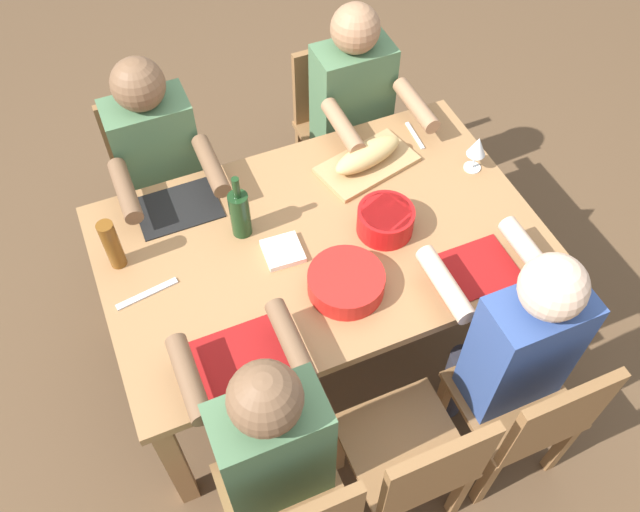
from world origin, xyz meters
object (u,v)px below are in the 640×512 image
object	(u,v)px
diner_far_right	(356,110)
chair_near_center	(416,463)
chair_near_right	(529,414)
diner_far_left	(161,166)
bread_loaf	(368,155)
dining_table	(320,252)
cutting_board	(367,164)
chair_far_right	(338,120)
diner_near_left	(269,441)
diner_near_right	(514,342)
wine_bottle	(240,213)
serving_bowl_pasta	(386,219)
napkin_stack	(283,251)
wine_glass	(477,148)
chair_far_left	(159,172)
serving_bowl_fruit	(346,281)
beer_bottle	(112,245)

from	to	relation	value
diner_far_right	chair_near_center	size ratio (longest dim) A/B	1.41
chair_near_right	diner_far_left	size ratio (longest dim) A/B	0.71
bread_loaf	dining_table	bearing A→B (deg)	-140.01
dining_table	cutting_board	world-z (taller)	cutting_board
chair_far_right	chair_near_right	world-z (taller)	same
diner_near_left	diner_near_right	world-z (taller)	same
wine_bottle	cutting_board	bearing A→B (deg)	12.21
wine_bottle	serving_bowl_pasta	bearing A→B (deg)	-21.94
diner_far_right	napkin_stack	size ratio (longest dim) A/B	8.57
chair_near_center	napkin_stack	xyz separation A→B (m)	(-0.15, 0.83, 0.27)
diner_near_right	wine_bottle	xyz separation A→B (m)	(-0.71, 0.80, 0.15)
dining_table	cutting_board	distance (m)	0.44
diner_far_right	napkin_stack	bearing A→B (deg)	-132.45
bread_loaf	wine_glass	distance (m)	0.44
diner_far_right	bread_loaf	world-z (taller)	diner_far_right
diner_near_right	serving_bowl_pasta	size ratio (longest dim) A/B	5.55
chair_near_center	wine_bottle	size ratio (longest dim) A/B	2.93
chair_far_right	diner_far_left	size ratio (longest dim) A/B	0.71
chair_far_right	wine_glass	size ratio (longest dim) A/B	5.12
chair_far_left	wine_bottle	world-z (taller)	wine_bottle
diner_near_right	cutting_board	bearing A→B (deg)	97.71
dining_table	wine_bottle	world-z (taller)	wine_bottle
wine_bottle	serving_bowl_fruit	bearing A→B (deg)	-57.34
diner_near_right	chair_far_left	xyz separation A→B (m)	(-0.91, 1.49, -0.21)
cutting_board	wine_glass	world-z (taller)	wine_glass
bread_loaf	beer_bottle	size ratio (longest dim) A/B	1.45
diner_near_left	chair_near_right	xyz separation A→B (m)	(0.91, -0.18, -0.21)
chair_near_center	diner_near_right	size ratio (longest dim) A/B	0.71
diner_near_right	chair_far_left	bearing A→B (deg)	121.28
diner_far_right	wine_bottle	distance (m)	0.89
dining_table	diner_near_left	bearing A→B (deg)	-124.72
cutting_board	wine_glass	size ratio (longest dim) A/B	2.41
chair_far_right	cutting_board	xyz separation A→B (m)	(-0.13, -0.56, 0.27)
serving_bowl_fruit	chair_near_right	bearing A→B (deg)	-52.14
dining_table	serving_bowl_pasta	xyz separation A→B (m)	(0.24, -0.05, 0.14)
diner_far_right	cutting_board	xyz separation A→B (m)	(-0.13, -0.38, 0.05)
chair_far_left	bread_loaf	size ratio (longest dim) A/B	2.66
chair_near_right	beer_bottle	size ratio (longest dim) A/B	3.86
diner_far_right	serving_bowl_fruit	distance (m)	1.02
chair_near_center	wine_glass	bearing A→B (deg)	52.29
serving_bowl_pasta	napkin_stack	size ratio (longest dim) A/B	1.54
chair_near_center	diner_near_left	xyz separation A→B (m)	(-0.45, 0.18, 0.21)
chair_far_left	serving_bowl_fruit	distance (m)	1.21
chair_near_center	wine_glass	distance (m)	1.24
chair_far_right	napkin_stack	world-z (taller)	chair_far_right
cutting_board	napkin_stack	world-z (taller)	napkin_stack
diner_near_left	chair_far_left	size ratio (longest dim) A/B	1.41
chair_far_left	bread_loaf	world-z (taller)	same
dining_table	chair_near_right	distance (m)	0.97
dining_table	diner_near_left	world-z (taller)	diner_near_left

